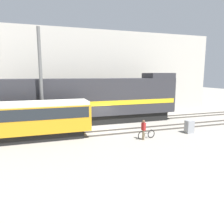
# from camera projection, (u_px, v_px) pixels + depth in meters

# --- Properties ---
(ground_plane) EXTENTS (120.00, 120.00, 0.00)m
(ground_plane) POSITION_uv_depth(u_px,v_px,m) (105.00, 129.00, 21.91)
(ground_plane) COLOR gray
(track_near) EXTENTS (60.00, 1.51, 0.14)m
(track_near) POSITION_uv_depth(u_px,v_px,m) (110.00, 132.00, 20.40)
(track_near) COLOR #47423D
(track_near) RESTS_ON ground
(track_far) EXTENTS (60.00, 1.51, 0.14)m
(track_far) POSITION_uv_depth(u_px,v_px,m) (97.00, 122.00, 24.66)
(track_far) COLOR #47423D
(track_far) RESTS_ON ground
(building_backdrop) EXTENTS (37.17, 6.00, 11.10)m
(building_backdrop) POSITION_uv_depth(u_px,v_px,m) (83.00, 73.00, 31.01)
(building_backdrop) COLOR #B7B2A8
(building_backdrop) RESTS_ON ground
(freight_locomotive) EXTENTS (19.81, 3.04, 5.57)m
(freight_locomotive) POSITION_uv_depth(u_px,v_px,m) (91.00, 100.00, 24.03)
(freight_locomotive) COLOR black
(freight_locomotive) RESTS_ON ground
(streetcar) EXTENTS (10.44, 2.54, 3.20)m
(streetcar) POSITION_uv_depth(u_px,v_px,m) (26.00, 119.00, 17.82)
(streetcar) COLOR black
(streetcar) RESTS_ON ground
(bicycle) EXTENTS (1.70, 0.44, 0.77)m
(bicycle) POSITION_uv_depth(u_px,v_px,m) (146.00, 135.00, 18.56)
(bicycle) COLOR black
(bicycle) RESTS_ON ground
(person) EXTENTS (0.27, 0.39, 1.69)m
(person) POSITION_uv_depth(u_px,v_px,m) (144.00, 128.00, 18.13)
(person) COLOR #8C7A5B
(person) RESTS_ON ground
(utility_pole_left) EXTENTS (0.29, 0.29, 9.55)m
(utility_pole_left) POSITION_uv_depth(u_px,v_px,m) (41.00, 81.00, 19.88)
(utility_pole_left) COLOR #595959
(utility_pole_left) RESTS_ON ground
(signal_box) EXTENTS (0.70, 0.60, 1.20)m
(signal_box) POSITION_uv_depth(u_px,v_px,m) (189.00, 127.00, 20.28)
(signal_box) COLOR gray
(signal_box) RESTS_ON ground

